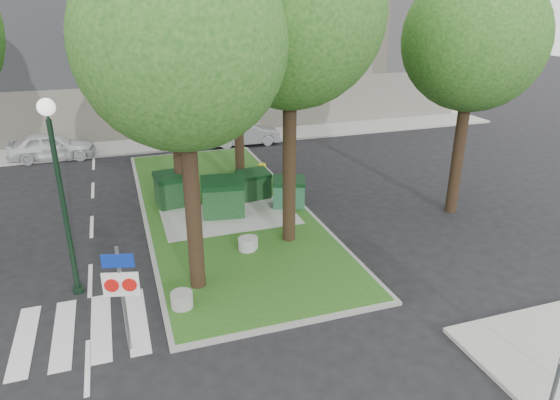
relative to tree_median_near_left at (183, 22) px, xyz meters
name	(u,v)px	position (x,y,z in m)	size (l,w,h in m)	color
ground	(274,328)	(1.41, -2.56, -7.32)	(120.00, 120.00, 0.00)	black
median_island	(224,208)	(1.91, 5.44, -7.26)	(6.00, 16.00, 0.12)	#244614
median_kerb	(224,209)	(1.91, 5.44, -7.27)	(6.30, 16.30, 0.10)	gray
building_sidewalk	(176,143)	(1.41, 15.94, -7.26)	(42.00, 3.00, 0.12)	#999993
zebra_crossing	(119,323)	(-2.34, -1.06, -7.31)	(5.00, 3.00, 0.01)	silver
tree_median_near_left	(183,22)	(0.00, 0.00, 0.00)	(5.20, 5.20, 10.53)	black
tree_median_mid	(171,24)	(0.50, 6.50, -0.34)	(4.80, 4.80, 9.99)	black
tree_street_right	(477,25)	(10.50, 2.50, -0.33)	(5.00, 5.00, 10.06)	black
dumpster_a	(175,189)	(0.13, 6.30, -6.54)	(1.60, 1.22, 1.38)	black
dumpster_b	(223,197)	(1.73, 4.70, -6.48)	(1.75, 1.35, 1.49)	#103916
dumpster_c	(254,185)	(3.33, 6.04, -6.63)	(1.39, 1.06, 1.19)	black
dumpster_d	(289,192)	(4.41, 4.76, -6.63)	(1.50, 1.26, 1.19)	#16492B
bollard_left	(182,300)	(-0.69, -1.01, -6.98)	(0.59, 0.59, 0.42)	gray
bollard_right	(247,244)	(1.84, 1.62, -6.99)	(0.58, 0.58, 0.42)	#9A9B96
bollard_mid	(250,242)	(1.97, 1.73, -7.01)	(0.53, 0.53, 0.38)	gray
litter_bin	(262,170)	(4.42, 8.48, -6.89)	(0.35, 0.35, 0.62)	gold
street_lamp	(59,177)	(-3.39, 0.86, -3.82)	(0.44, 0.44, 5.56)	black
traffic_sign_pole	(121,286)	(-2.13, -2.21, -5.55)	(0.81, 0.25, 2.75)	slate
car_white	(52,146)	(-5.04, 14.95, -6.60)	(1.70, 4.22, 1.44)	silver
car_silver	(245,133)	(5.19, 14.43, -6.64)	(1.42, 4.08, 1.35)	gray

